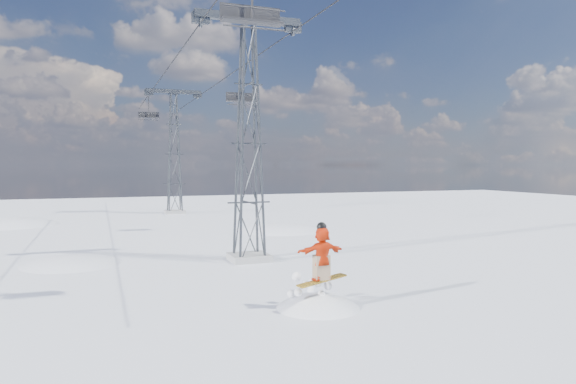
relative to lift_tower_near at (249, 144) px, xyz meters
name	(u,v)px	position (x,y,z in m)	size (l,w,h in m)	color
ground	(294,306)	(-0.80, -8.00, -5.47)	(120.00, 120.00, 0.00)	white
snow_terrain	(118,371)	(-5.57, 13.24, -15.06)	(39.00, 37.00, 22.00)	white
lift_tower_near	(249,144)	(0.00, 0.00, 0.00)	(5.20, 1.80, 11.43)	#999999
lift_tower_far	(174,155)	(0.00, 25.00, 0.00)	(5.20, 1.80, 11.43)	#999999
haul_cables	(201,70)	(0.00, 11.50, 5.38)	(4.46, 51.00, 0.06)	black
snowboarder_jump	(318,359)	(-0.18, -8.49, -7.10)	(4.40, 4.40, 6.70)	white
lift_chair_near	(252,16)	(-2.20, -8.06, 3.52)	(1.88, 0.54, 2.33)	black
lift_chair_mid	(242,98)	(2.20, 9.29, 3.37)	(2.02, 0.58, 2.51)	black
lift_chair_far	(149,115)	(-2.20, 25.41, 3.56)	(1.84, 0.53, 2.28)	black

